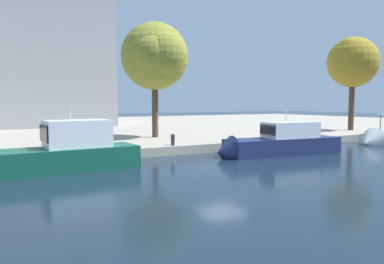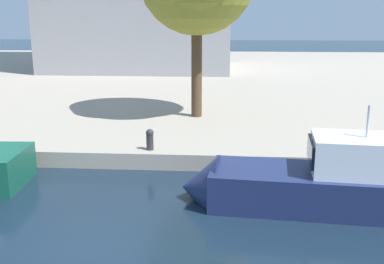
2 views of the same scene
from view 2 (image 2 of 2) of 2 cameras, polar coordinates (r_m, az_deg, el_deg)
ground_plane at (r=12.87m, az=-12.14°, el=-13.90°), size 220.00×220.00×0.00m
dock_promenade at (r=45.33m, az=-0.20°, el=6.95°), size 120.00×55.00×0.66m
motor_yacht_2 at (r=15.41m, az=17.51°, el=-6.58°), size 10.19×3.29×4.11m
mooring_bollard_1 at (r=18.87m, az=-5.22°, el=-0.83°), size 0.32×0.32×0.87m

